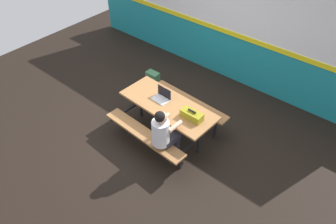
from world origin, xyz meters
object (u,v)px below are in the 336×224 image
laptop_silver (162,97)px  toolbox_grey (192,115)px  picnic_table_main (168,111)px  backpack_dark (153,81)px  student_nearer (164,132)px

laptop_silver → toolbox_grey: bearing=-5.5°
picnic_table_main → toolbox_grey: 0.61m
picnic_table_main → laptop_silver: bearing=166.2°
laptop_silver → backpack_dark: bearing=139.7°
laptop_silver → toolbox_grey: laptop_silver is taller
laptop_silver → backpack_dark: laptop_silver is taller
picnic_table_main → laptop_silver: 0.29m
student_nearer → laptop_silver: 0.86m
student_nearer → laptop_silver: student_nearer is taller
picnic_table_main → laptop_silver: laptop_silver is taller
laptop_silver → backpack_dark: 1.45m
student_nearer → backpack_dark: (-1.60, 1.49, -0.49)m
student_nearer → toolbox_grey: 0.58m
picnic_table_main → backpack_dark: picnic_table_main is taller
toolbox_grey → backpack_dark: toolbox_grey is taller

